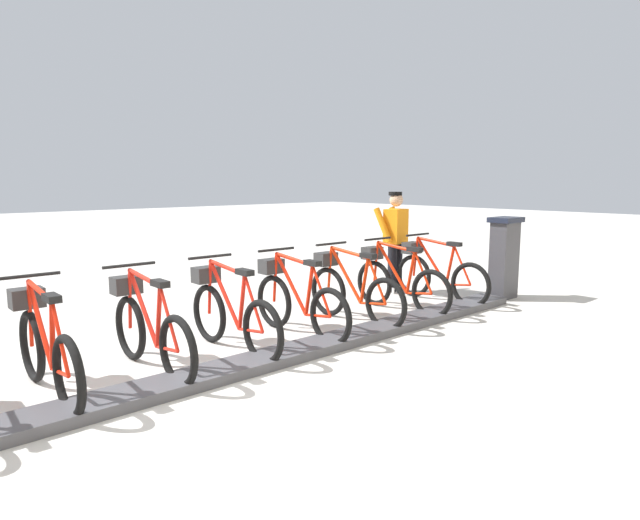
% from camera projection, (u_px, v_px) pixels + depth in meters
% --- Properties ---
extents(ground_plane, '(60.00, 60.00, 0.00)m').
position_uv_depth(ground_plane, '(201.00, 383.00, 5.05)').
color(ground_plane, beige).
extents(dock_rail_base, '(0.44, 10.12, 0.10)m').
position_uv_depth(dock_rail_base, '(201.00, 377.00, 5.04)').
color(dock_rail_base, '#47474C').
rests_on(dock_rail_base, ground).
extents(payment_kiosk, '(0.36, 0.52, 1.28)m').
position_uv_depth(payment_kiosk, '(504.00, 256.00, 8.58)').
color(payment_kiosk, '#38383D').
rests_on(payment_kiosk, ground).
extents(bike_docked_0, '(1.72, 0.54, 1.02)m').
position_uv_depth(bike_docked_0, '(437.00, 274.00, 8.40)').
color(bike_docked_0, black).
rests_on(bike_docked_0, ground).
extents(bike_docked_1, '(1.72, 0.54, 1.02)m').
position_uv_depth(bike_docked_1, '(398.00, 281.00, 7.78)').
color(bike_docked_1, black).
rests_on(bike_docked_1, ground).
extents(bike_docked_2, '(1.72, 0.54, 1.02)m').
position_uv_depth(bike_docked_2, '(351.00, 290.00, 7.17)').
color(bike_docked_2, black).
rests_on(bike_docked_2, ground).
extents(bike_docked_3, '(1.72, 0.54, 1.02)m').
position_uv_depth(bike_docked_3, '(297.00, 300.00, 6.55)').
color(bike_docked_3, black).
rests_on(bike_docked_3, ground).
extents(bike_docked_4, '(1.72, 0.54, 1.02)m').
position_uv_depth(bike_docked_4, '(230.00, 312.00, 5.93)').
color(bike_docked_4, black).
rests_on(bike_docked_4, ground).
extents(bike_docked_5, '(1.72, 0.54, 1.02)m').
position_uv_depth(bike_docked_5, '(149.00, 328.00, 5.31)').
color(bike_docked_5, black).
rests_on(bike_docked_5, ground).
extents(bike_docked_6, '(1.72, 0.54, 1.02)m').
position_uv_depth(bike_docked_6, '(45.00, 347.00, 4.70)').
color(bike_docked_6, black).
rests_on(bike_docked_6, ground).
extents(worker_near_rack, '(0.50, 0.68, 1.66)m').
position_uv_depth(worker_near_rack, '(395.00, 238.00, 9.01)').
color(worker_near_rack, white).
rests_on(worker_near_rack, ground).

